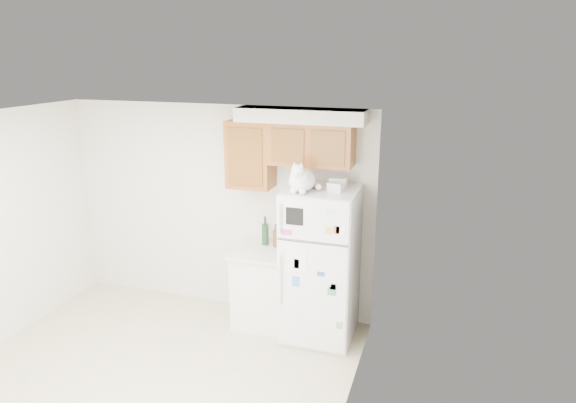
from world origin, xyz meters
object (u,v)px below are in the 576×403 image
at_px(storage_box_back, 339,182).
at_px(base_counter, 263,286).
at_px(refrigerator, 320,265).
at_px(cat, 301,180).
at_px(storage_box_front, 336,187).
at_px(bottle_amber, 276,236).
at_px(bottle_green, 265,231).

bearing_deg(storage_box_back, base_counter, -176.12).
height_order(refrigerator, cat, cat).
relative_size(cat, storage_box_front, 3.20).
distance_m(refrigerator, base_counter, 0.79).
xyz_separation_m(cat, bottle_amber, (-0.40, 0.35, -0.77)).
distance_m(base_counter, bottle_amber, 0.62).
height_order(storage_box_back, storage_box_front, storage_box_back).
height_order(storage_box_back, bottle_green, storage_box_back).
xyz_separation_m(cat, storage_box_front, (0.33, 0.12, -0.08)).
relative_size(bottle_green, bottle_amber, 1.27).
xyz_separation_m(storage_box_back, bottle_green, (-0.86, 0.07, -0.66)).
relative_size(cat, bottle_green, 1.40).
bearing_deg(storage_box_front, base_counter, -176.58).
distance_m(refrigerator, storage_box_front, 0.91).
bearing_deg(base_counter, bottle_green, 99.31).
relative_size(base_counter, bottle_amber, 3.40).
bearing_deg(bottle_green, base_counter, -80.69).
bearing_deg(cat, bottle_amber, 138.83).
relative_size(storage_box_back, bottle_amber, 0.67).
xyz_separation_m(base_counter, bottle_green, (-0.02, 0.15, 0.63)).
bearing_deg(bottle_amber, storage_box_front, -17.69).
distance_m(cat, storage_box_back, 0.45).
relative_size(storage_box_front, bottle_green, 0.44).
bearing_deg(storage_box_back, refrigerator, -135.99).
bearing_deg(bottle_amber, bottle_green, 168.93).
height_order(cat, storage_box_back, cat).
distance_m(storage_box_front, bottle_green, 1.12).
relative_size(refrigerator, bottle_amber, 6.28).
bearing_deg(base_counter, storage_box_back, 4.97).
height_order(storage_box_front, bottle_green, storage_box_front).
xyz_separation_m(refrigerator, base_counter, (-0.69, 0.07, -0.39)).
bearing_deg(bottle_amber, refrigerator, -18.60).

